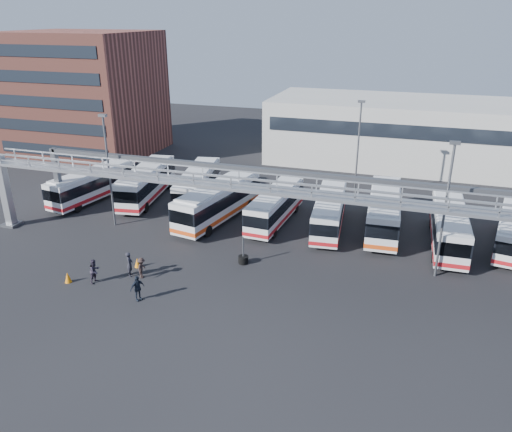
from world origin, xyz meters
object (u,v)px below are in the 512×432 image
(bus_6, at_px, (384,210))
(pedestrian_c, at_px, (142,268))
(bus_1, at_px, (146,182))
(bus_2, at_px, (198,184))
(bus_7, at_px, (449,226))
(pedestrian_a, at_px, (130,264))
(bus_3, at_px, (218,201))
(bus_0, at_px, (93,184))
(bus_5, at_px, (329,211))
(tire_stack, at_px, (243,259))
(pedestrian_b, at_px, (95,271))
(cone_left, at_px, (68,277))
(cone_right, at_px, (137,262))
(light_pole_back, at_px, (358,145))
(light_pole_left, at_px, (108,165))
(bus_4, at_px, (275,205))
(pedestrian_d, at_px, (137,288))
(light_pole_mid, at_px, (446,204))

(bus_6, height_order, pedestrian_c, bus_6)
(bus_1, xyz_separation_m, bus_2, (5.28, 1.22, -0.05))
(bus_7, relative_size, pedestrian_c, 6.90)
(pedestrian_a, bearing_deg, bus_3, -32.05)
(bus_0, relative_size, bus_5, 1.05)
(tire_stack, bearing_deg, pedestrian_a, -148.66)
(bus_0, height_order, tire_stack, bus_0)
(pedestrian_c, bearing_deg, pedestrian_a, 80.23)
(pedestrian_b, relative_size, cone_left, 2.31)
(pedestrian_c, distance_m, cone_right, 1.88)
(light_pole_back, xyz_separation_m, bus_3, (-11.37, -9.88, -3.79))
(bus_3, height_order, cone_right, bus_3)
(bus_5, distance_m, pedestrian_b, 20.62)
(cone_left, bearing_deg, bus_0, 118.72)
(light_pole_left, xyz_separation_m, pedestrian_c, (7.42, -7.95, -4.93))
(light_pole_left, bearing_deg, bus_3, 25.52)
(bus_4, bearing_deg, cone_right, -119.60)
(bus_3, xyz_separation_m, pedestrian_d, (0.12, -14.92, -1.02))
(pedestrian_d, height_order, tire_stack, tire_stack)
(pedestrian_d, bearing_deg, pedestrian_a, 66.23)
(bus_5, relative_size, bus_7, 0.94)
(cone_left, bearing_deg, bus_6, 38.63)
(bus_1, distance_m, bus_7, 29.62)
(light_pole_back, height_order, pedestrian_a, light_pole_back)
(pedestrian_d, bearing_deg, bus_5, -5.23)
(pedestrian_a, bearing_deg, light_pole_back, -53.45)
(bus_4, xyz_separation_m, tire_stack, (-0.10, -8.65, -1.33))
(bus_3, distance_m, bus_4, 5.34)
(cone_right, bearing_deg, pedestrian_a, -81.25)
(bus_6, bearing_deg, cone_right, -145.89)
(bus_2, bearing_deg, bus_7, -18.83)
(bus_1, bearing_deg, bus_4, -16.49)
(bus_2, bearing_deg, bus_4, -29.44)
(bus_2, distance_m, bus_3, 5.76)
(bus_6, relative_size, pedestrian_b, 6.36)
(tire_stack, bearing_deg, pedestrian_d, -124.50)
(light_pole_back, height_order, pedestrian_c, light_pole_back)
(bus_2, distance_m, bus_6, 18.94)
(light_pole_back, xyz_separation_m, cone_right, (-13.78, -20.57, -5.34))
(bus_4, height_order, bus_5, bus_5)
(bus_5, height_order, tire_stack, bus_5)
(pedestrian_b, height_order, cone_right, pedestrian_b)
(bus_0, distance_m, bus_3, 14.45)
(pedestrian_a, bearing_deg, bus_7, -82.22)
(light_pole_mid, xyz_separation_m, pedestrian_b, (-23.44, -8.59, -4.82))
(bus_1, bearing_deg, bus_6, -10.39)
(tire_stack, bearing_deg, light_pole_mid, 9.96)
(pedestrian_c, bearing_deg, bus_6, -58.39)
(bus_1, distance_m, bus_6, 24.14)
(bus_2, bearing_deg, pedestrian_a, -94.37)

